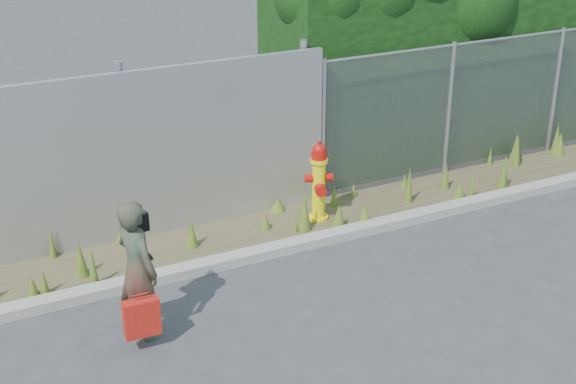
% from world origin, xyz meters
% --- Properties ---
extents(ground, '(80.00, 80.00, 0.00)m').
position_xyz_m(ground, '(0.00, 0.00, 0.00)').
color(ground, '#37373A').
rests_on(ground, ground).
extents(curb, '(16.00, 0.22, 0.12)m').
position_xyz_m(curb, '(0.00, 1.80, 0.06)').
color(curb, gray).
rests_on(curb, ground).
extents(weed_strip, '(16.00, 1.33, 0.55)m').
position_xyz_m(weed_strip, '(0.22, 2.41, 0.13)').
color(weed_strip, '#4A402A').
rests_on(weed_strip, ground).
extents(chainlink_fence, '(6.50, 0.07, 2.05)m').
position_xyz_m(chainlink_fence, '(4.25, 3.00, 1.03)').
color(chainlink_fence, gray).
rests_on(chainlink_fence, ground).
extents(hedge, '(7.43, 1.92, 3.78)m').
position_xyz_m(hedge, '(4.35, 3.97, 2.05)').
color(hedge, black).
rests_on(hedge, ground).
extents(fire_hydrant, '(0.38, 0.34, 1.12)m').
position_xyz_m(fire_hydrant, '(0.67, 2.41, 0.55)').
color(fire_hydrant, yellow).
rests_on(fire_hydrant, ground).
extents(woman, '(0.51, 0.63, 1.51)m').
position_xyz_m(woman, '(-2.27, 0.85, 0.75)').
color(woman, '#0F5F3F').
rests_on(woman, ground).
extents(red_tote_bag, '(0.36, 0.13, 0.47)m').
position_xyz_m(red_tote_bag, '(-2.35, 0.55, 0.38)').
color(red_tote_bag, '#AD2B09').
extents(black_shoulder_bag, '(0.26, 0.11, 0.20)m').
position_xyz_m(black_shoulder_bag, '(-2.20, 1.07, 1.16)').
color(black_shoulder_bag, black).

